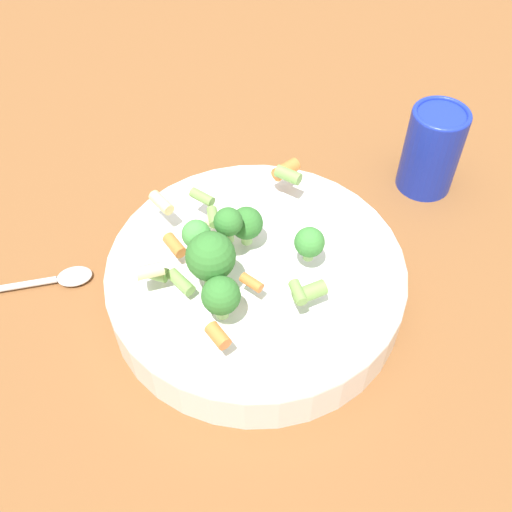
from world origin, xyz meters
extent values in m
plane|color=brown|center=(0.00, 0.00, 0.00)|extent=(3.00, 3.00, 0.00)
cylinder|color=white|center=(0.00, 0.00, 0.02)|extent=(0.29, 0.29, 0.05)
torus|color=white|center=(0.00, 0.00, 0.05)|extent=(0.29, 0.29, 0.01)
cylinder|color=#8CB766|center=(0.03, 0.00, 0.06)|extent=(0.01, 0.01, 0.01)
sphere|color=#33722D|center=(0.03, 0.00, 0.08)|extent=(0.03, 0.03, 0.03)
cylinder|color=#8CB766|center=(-0.02, 0.05, 0.07)|extent=(0.02, 0.02, 0.02)
sphere|color=#33722D|center=(-0.02, 0.05, 0.10)|extent=(0.04, 0.04, 0.04)
cylinder|color=#8CB766|center=(-0.05, 0.05, 0.06)|extent=(0.01, 0.01, 0.01)
sphere|color=#33722D|center=(-0.05, 0.05, 0.08)|extent=(0.03, 0.03, 0.03)
cylinder|color=#8CB766|center=(0.02, 0.02, 0.08)|extent=(0.01, 0.01, 0.01)
sphere|color=#33722D|center=(0.02, 0.02, 0.10)|extent=(0.03, 0.03, 0.03)
cylinder|color=#8CB766|center=(-0.01, -0.05, 0.06)|extent=(0.01, 0.01, 0.01)
sphere|color=#3D8438|center=(-0.01, -0.05, 0.08)|extent=(0.03, 0.03, 0.03)
cylinder|color=#8CB766|center=(0.01, 0.05, 0.08)|extent=(0.01, 0.01, 0.01)
sphere|color=#479342|center=(0.01, 0.05, 0.10)|extent=(0.03, 0.03, 0.03)
cylinder|color=orange|center=(0.03, 0.07, 0.07)|extent=(0.03, 0.02, 0.01)
cylinder|color=#729E4C|center=(0.08, 0.03, 0.08)|extent=(0.03, 0.02, 0.01)
cylinder|color=beige|center=(0.08, 0.07, 0.08)|extent=(0.03, 0.02, 0.01)
cylinder|color=orange|center=(-0.03, 0.02, 0.07)|extent=(0.02, 0.02, 0.01)
cylinder|color=#729E4C|center=(0.08, -0.06, 0.08)|extent=(0.03, 0.03, 0.01)
cylinder|color=#729E4C|center=(0.01, 0.09, 0.06)|extent=(0.02, 0.02, 0.01)
cylinder|color=beige|center=(0.00, 0.10, 0.08)|extent=(0.01, 0.03, 0.01)
cylinder|color=orange|center=(0.09, -0.06, 0.07)|extent=(0.02, 0.03, 0.01)
cylinder|color=orange|center=(-0.08, 0.06, 0.07)|extent=(0.03, 0.02, 0.01)
cylinder|color=#729E4C|center=(0.05, 0.03, 0.07)|extent=(0.02, 0.01, 0.01)
cylinder|color=#729E4C|center=(-0.01, 0.07, 0.06)|extent=(0.03, 0.02, 0.01)
cylinder|color=beige|center=(0.05, 0.02, 0.06)|extent=(0.02, 0.02, 0.01)
cylinder|color=#729E4C|center=(-0.06, -0.02, 0.08)|extent=(0.02, 0.01, 0.01)
cylinder|color=#729E4C|center=(-0.06, -0.03, 0.07)|extent=(0.02, 0.03, 0.01)
cylinder|color=beige|center=(0.04, 0.00, 0.07)|extent=(0.02, 0.03, 0.01)
cylinder|color=#192DAD|center=(0.09, -0.24, 0.05)|extent=(0.06, 0.06, 0.10)
torus|color=#192DAD|center=(0.09, -0.24, 0.10)|extent=(0.06, 0.06, 0.01)
ellipsoid|color=silver|center=(0.08, 0.17, 0.01)|extent=(0.03, 0.04, 0.01)
camera|label=1|loc=(-0.35, 0.12, 0.49)|focal=42.00mm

